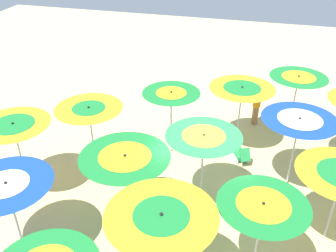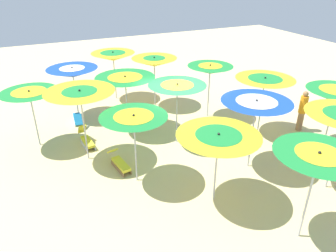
# 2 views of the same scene
# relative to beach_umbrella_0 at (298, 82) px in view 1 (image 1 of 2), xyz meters

# --- Properties ---
(ground) EXTENTS (39.56, 39.56, 0.04)m
(ground) POSITION_rel_beach_umbrella_0_xyz_m (-4.80, 2.45, -2.02)
(ground) COLOR beige
(beach_umbrella_0) EXTENTS (2.07, 2.07, 2.28)m
(beach_umbrella_0) POSITION_rel_beach_umbrella_0_xyz_m (0.00, 0.00, 0.00)
(beach_umbrella_0) COLOR #B2B2B7
(beach_umbrella_0) RESTS_ON ground
(beach_umbrella_1) EXTENTS (2.20, 2.20, 2.33)m
(beach_umbrella_1) POSITION_rel_beach_umbrella_0_xyz_m (-1.58, 1.87, 0.09)
(beach_umbrella_1) COLOR #B2B2B7
(beach_umbrella_1) RESTS_ON ground
(beach_umbrella_2) EXTENTS (1.90, 1.90, 2.36)m
(beach_umbrella_2) POSITION_rel_beach_umbrella_0_xyz_m (-2.62, 4.05, 0.13)
(beach_umbrella_2) COLOR #B2B2B7
(beach_umbrella_2) RESTS_ON ground
(beach_umbrella_3) EXTENTS (2.06, 2.06, 2.35)m
(beach_umbrella_3) POSITION_rel_beach_umbrella_0_xyz_m (-4.26, 6.19, 0.09)
(beach_umbrella_3) COLOR #B2B2B7
(beach_umbrella_3) RESTS_ON ground
(beach_umbrella_4) EXTENTS (2.08, 2.08, 2.37)m
(beach_umbrella_4) POSITION_rel_beach_umbrella_0_xyz_m (-5.72, 7.80, 0.12)
(beach_umbrella_4) COLOR #B2B2B7
(beach_umbrella_4) RESTS_ON ground
(beach_umbrella_6) EXTENTS (2.17, 2.17, 2.41)m
(beach_umbrella_6) POSITION_rel_beach_umbrella_0_xyz_m (-3.41, 0.08, 0.20)
(beach_umbrella_6) COLOR #B2B2B7
(beach_umbrella_6) RESTS_ON ground
(beach_umbrella_7) EXTENTS (2.07, 2.07, 2.35)m
(beach_umbrella_7) POSITION_rel_beach_umbrella_0_xyz_m (-4.88, 2.56, 0.13)
(beach_umbrella_7) COLOR #B2B2B7
(beach_umbrella_7) RESTS_ON ground
(beach_umbrella_8) EXTENTS (2.29, 2.29, 2.30)m
(beach_umbrella_8) POSITION_rel_beach_umbrella_0_xyz_m (-6.24, 4.28, 0.04)
(beach_umbrella_8) COLOR #B2B2B7
(beach_umbrella_8) RESTS_ON ground
(beach_umbrella_9) EXTENTS (2.14, 2.14, 2.23)m
(beach_umbrella_9) POSITION_rel_beach_umbrella_0_xyz_m (-7.85, 6.54, -0.03)
(beach_umbrella_9) COLOR #B2B2B7
(beach_umbrella_9) RESTS_ON ground
(beach_umbrella_12) EXTENTS (1.97, 1.97, 2.28)m
(beach_umbrella_12) POSITION_rel_beach_umbrella_0_xyz_m (-7.07, 0.89, 0.05)
(beach_umbrella_12) COLOR #B2B2B7
(beach_umbrella_12) RESTS_ON ground
(beach_umbrella_13) EXTENTS (2.23, 2.23, 2.56)m
(beach_umbrella_13) POSITION_rel_beach_umbrella_0_xyz_m (-8.19, 2.77, 0.29)
(beach_umbrella_13) COLOR #B2B2B7
(beach_umbrella_13) RESTS_ON ground
(lounger_2) EXTENTS (1.24, 0.88, 0.64)m
(lounger_2) POSITION_rel_beach_umbrella_0_xyz_m (-2.35, 1.70, -1.80)
(lounger_2) COLOR silver
(lounger_2) RESTS_ON ground
(beachgoer_0) EXTENTS (0.30, 0.30, 1.68)m
(beachgoer_0) POSITION_rel_beach_umbrella_0_xyz_m (0.08, 1.33, -1.12)
(beachgoer_0) COLOR #A3704C
(beachgoer_0) RESTS_ON ground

